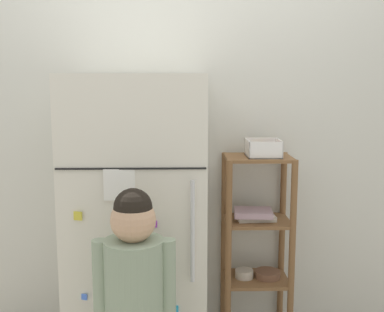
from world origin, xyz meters
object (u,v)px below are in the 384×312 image
at_px(refrigerator, 138,222).
at_px(child_standing, 135,287).
at_px(pantry_shelf_unit, 256,236).
at_px(fruit_bin, 264,150).

bearing_deg(refrigerator, child_standing, -86.87).
xyz_separation_m(pantry_shelf_unit, fruit_bin, (0.03, -0.01, 0.50)).
xyz_separation_m(refrigerator, child_standing, (0.03, -0.55, -0.12)).
xyz_separation_m(refrigerator, fruit_bin, (0.69, 0.16, 0.36)).
height_order(refrigerator, pantry_shelf_unit, refrigerator).
xyz_separation_m(child_standing, pantry_shelf_unit, (0.63, 0.72, -0.02)).
relative_size(refrigerator, pantry_shelf_unit, 1.41).
distance_m(child_standing, fruit_bin, 1.08).
bearing_deg(refrigerator, pantry_shelf_unit, 14.19).
height_order(pantry_shelf_unit, fruit_bin, fruit_bin).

